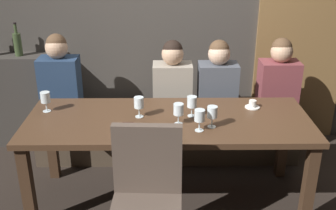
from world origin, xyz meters
name	(u,v)px	position (x,y,z in m)	size (l,w,h in m)	color
ground	(168,198)	(0.00, 0.00, 0.00)	(9.00, 9.00, 0.00)	black
arched_door	(305,10)	(1.35, 1.15, 1.36)	(0.90, 0.05, 2.55)	olive
back_counter	(17,100)	(-1.55, 1.04, 0.47)	(1.10, 0.28, 0.95)	#38342F
dining_table	(168,129)	(0.00, 0.00, 0.65)	(2.20, 0.84, 0.74)	#412B1C
banquette_bench	(167,136)	(0.00, 0.70, 0.23)	(2.50, 0.44, 0.45)	#4A3C2E
chair_near_side	(147,193)	(-0.14, -0.72, 0.56)	(0.46, 0.46, 0.98)	#4C3321
diner_redhead	(60,78)	(-1.00, 0.72, 0.82)	(0.36, 0.24, 0.78)	navy
diner_bearded	(172,81)	(0.05, 0.69, 0.79)	(0.36, 0.24, 0.73)	#9E9384
diner_far_end	(218,81)	(0.47, 0.69, 0.80)	(0.36, 0.24, 0.73)	#4C515B
diner_near_end	(279,79)	(1.04, 0.72, 0.80)	(0.36, 0.24, 0.74)	brown
wine_bottle_pale_label	(18,44)	(-1.45, 1.02, 1.07)	(0.08, 0.08, 0.33)	#384728
wine_glass_near_left	(45,98)	(-0.97, 0.15, 0.85)	(0.08, 0.08, 0.16)	silver
wine_glass_far_right	(200,116)	(0.22, -0.21, 0.85)	(0.08, 0.08, 0.16)	silver
wine_glass_far_left	(212,113)	(0.32, -0.15, 0.85)	(0.08, 0.08, 0.16)	silver
wine_glass_end_right	(192,103)	(0.18, 0.04, 0.85)	(0.08, 0.08, 0.16)	silver
wine_glass_center_front	(139,103)	(-0.22, 0.03, 0.86)	(0.08, 0.08, 0.16)	silver
wine_glass_end_left	(179,110)	(0.08, -0.10, 0.86)	(0.08, 0.08, 0.16)	silver
espresso_cup	(252,105)	(0.69, 0.20, 0.77)	(0.12, 0.12, 0.06)	white
dessert_plate	(127,128)	(-0.30, -0.20, 0.75)	(0.19, 0.19, 0.05)	white
fork_on_table	(146,131)	(-0.17, -0.23, 0.74)	(0.02, 0.17, 0.01)	silver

